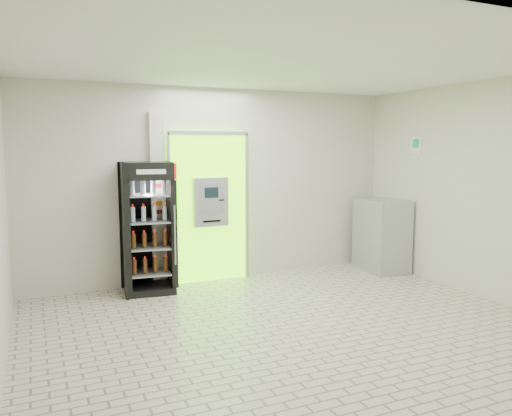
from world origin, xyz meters
TOP-DOWN VIEW (x-y plane):
  - ground at (0.00, 0.00)m, footprint 6.00×6.00m
  - room_shell at (0.00, 0.00)m, footprint 6.00×6.00m
  - atm_assembly at (-0.20, 2.41)m, footprint 1.30×0.24m
  - pillar at (-0.98, 2.45)m, footprint 0.22×0.11m
  - beverage_cooler at (-1.20, 2.18)m, footprint 0.78×0.72m
  - steel_cabinet at (2.69, 1.83)m, footprint 0.68×0.95m
  - exit_sign at (2.99, 1.40)m, footprint 0.02×0.22m

SIDE VIEW (x-z plane):
  - ground at x=0.00m, z-range 0.00..0.00m
  - steel_cabinet at x=2.69m, z-range 0.00..1.21m
  - beverage_cooler at x=-1.20m, z-range -0.04..1.84m
  - atm_assembly at x=-0.20m, z-range 0.01..2.34m
  - pillar at x=-0.98m, z-range 0.00..2.60m
  - room_shell at x=0.00m, z-range -1.16..4.84m
  - exit_sign at x=2.99m, z-range 1.99..2.25m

